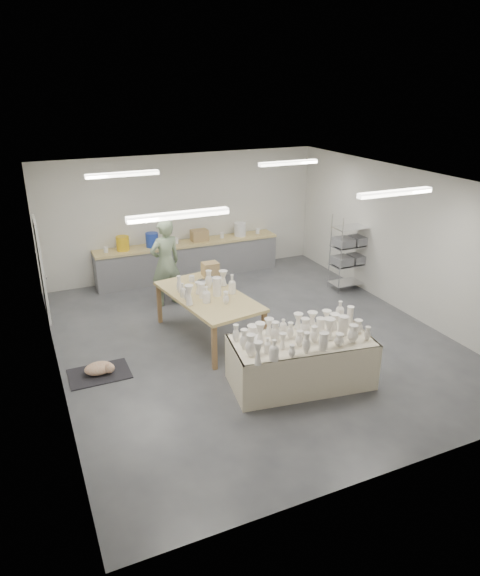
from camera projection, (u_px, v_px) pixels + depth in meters
name	position (u px, v px, depth m)	size (l,w,h in m)	color
room	(245.00, 235.00, 9.11)	(8.00, 8.02, 3.00)	#424449
back_counter	(188.00, 258.00, 12.78)	(4.60, 0.60, 1.24)	tan
wire_shelf	(351.00, 251.00, 11.90)	(0.88, 0.48, 1.80)	silver
drying_table	(301.00, 359.00, 8.23)	(2.39, 1.39, 1.16)	olive
work_table	(208.00, 293.00, 9.68)	(1.52, 2.49, 1.25)	tan
rug	(99.00, 374.00, 8.64)	(1.00, 0.70, 0.02)	black
cat	(100.00, 368.00, 8.59)	(0.55, 0.45, 0.20)	white
potter	(166.00, 263.00, 11.03)	(0.70, 0.46, 1.92)	gray
red_stool	(164.00, 288.00, 11.52)	(0.39, 0.39, 0.30)	red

